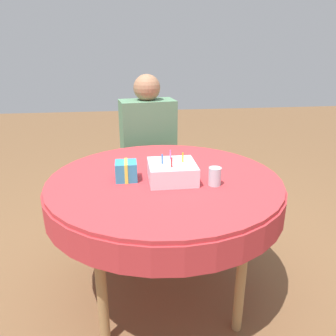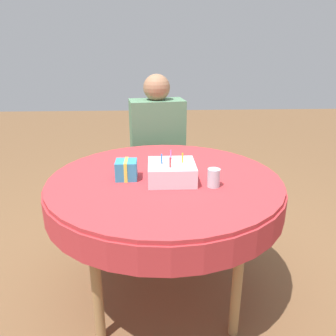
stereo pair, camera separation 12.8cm
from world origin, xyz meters
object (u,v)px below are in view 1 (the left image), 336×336
chair (146,161)px  drinking_glass (215,176)px  person (148,138)px  birthday_cake (172,172)px  gift_box (126,171)px

chair → drinking_glass: 1.16m
person → birthday_cake: bearing=-94.8°
chair → gift_box: bearing=-107.8°
drinking_glass → gift_box: 0.45m
chair → person: bearing=-90.0°
chair → drinking_glass: bearing=-84.5°
chair → birthday_cake: 1.05m
birthday_cake → person: bearing=93.6°
chair → person: person is taller
birthday_cake → drinking_glass: (0.20, -0.09, -0.00)m
chair → gift_box: 1.03m
gift_box → person: bearing=78.7°
drinking_glass → birthday_cake: bearing=156.2°
person → gift_box: 0.90m
drinking_glass → gift_box: (-0.43, 0.12, 0.00)m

